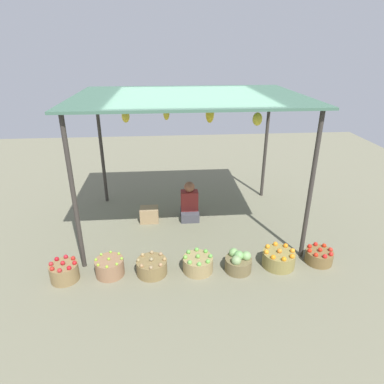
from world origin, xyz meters
TOP-DOWN VIEW (x-y plane):
  - ground_plane at (0.00, 0.00)m, footprint 14.00×14.00m
  - market_stall_structure at (0.01, 0.01)m, footprint 3.86×2.75m
  - vendor_person at (0.02, 0.26)m, footprint 0.36×0.44m
  - basket_red_apples at (-2.00, -1.54)m, footprint 0.42×0.42m
  - basket_limes at (-1.34, -1.48)m, footprint 0.44×0.44m
  - basket_potatoes at (-0.70, -1.50)m, footprint 0.47×0.47m
  - basket_green_apples at (0.02, -1.49)m, footprint 0.47×0.47m
  - basket_cabbages at (0.65, -1.54)m, footprint 0.42×0.42m
  - basket_oranges at (1.31, -1.47)m, footprint 0.51×0.51m
  - basket_red_tomatoes at (2.00, -1.43)m, footprint 0.43×0.43m
  - wooden_crate_near_vendor at (-0.79, 0.18)m, footprint 0.36×0.28m

SIDE VIEW (x-z plane):
  - ground_plane at x=0.00m, z-range 0.00..0.00m
  - basket_red_tomatoes at x=2.00m, z-range -0.02..0.24m
  - basket_potatoes at x=-0.70m, z-range -0.02..0.26m
  - basket_green_apples at x=0.02m, z-range -0.02..0.27m
  - basket_oranges at x=1.31m, z-range -0.03..0.29m
  - basket_limes at x=-1.34m, z-range -0.02..0.29m
  - basket_red_apples at x=-2.00m, z-range -0.02..0.30m
  - wooden_crate_near_vendor at x=-0.79m, z-range 0.00..0.29m
  - basket_cabbages at x=0.65m, z-range -0.03..0.32m
  - vendor_person at x=0.02m, z-range -0.09..0.69m
  - market_stall_structure at x=0.01m, z-range 1.08..3.55m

